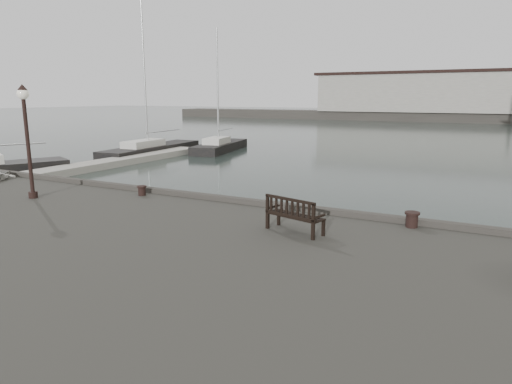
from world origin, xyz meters
TOP-DOWN VIEW (x-y plane):
  - ground at (0.00, 0.00)m, footprint 400.00×400.00m
  - pontoon at (-20.00, 10.00)m, footprint 2.00×24.00m
  - breakwater at (-4.56, 92.00)m, footprint 140.00×9.50m
  - bench at (1.40, -2.54)m, footprint 1.77×0.99m
  - bollard_left at (-5.60, -0.77)m, footprint 0.38×0.38m
  - bollard_right at (4.19, -0.50)m, footprint 0.44×0.44m
  - lamp_post at (-8.87, -2.98)m, footprint 0.41×0.41m
  - yacht_b at (-22.10, 19.18)m, footprint 3.56×12.49m
  - yacht_d at (-17.90, 24.40)m, footprint 4.48×9.95m

SIDE VIEW (x-z plane):
  - ground at x=0.00m, z-range 0.00..0.00m
  - yacht_d at x=-17.90m, z-range -5.82..6.28m
  - yacht_b at x=-22.10m, z-range -7.74..8.23m
  - pontoon at x=-20.00m, z-range 0.00..0.50m
  - bollard_left at x=-5.60m, z-range 1.56..1.93m
  - bollard_right at x=4.19m, z-range 1.56..2.01m
  - bench at x=1.40m, z-range 1.39..2.35m
  - lamp_post at x=-8.87m, z-range 2.14..6.25m
  - breakwater at x=-4.56m, z-range -1.80..10.40m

